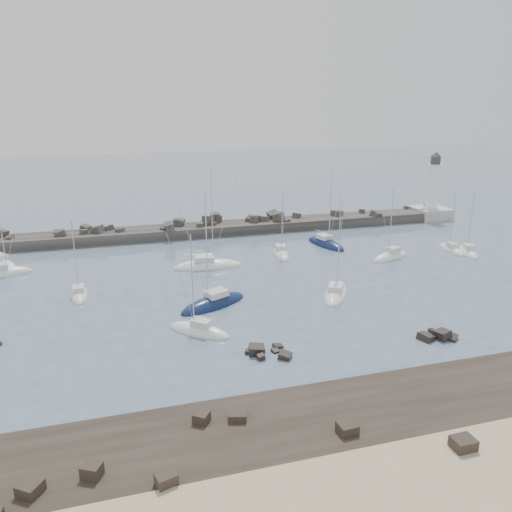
{
  "coord_description": "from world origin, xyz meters",
  "views": [
    {
      "loc": [
        -17.24,
        -51.07,
        23.66
      ],
      "look_at": [
        1.05,
        12.0,
        3.3
      ],
      "focal_mm": 35.0,
      "sensor_mm": 36.0,
      "label": 1
    }
  ],
  "objects_px": {
    "sailboat_6": "(281,254)",
    "sailboat_7": "(336,294)",
    "sailboat_13": "(3,274)",
    "sailboat_3": "(79,295)",
    "sailboat_12": "(468,253)",
    "sailboat_14": "(214,304)",
    "sailboat_8": "(326,245)",
    "sailboat_5": "(199,332)",
    "lighthouse": "(431,204)",
    "sailboat_4": "(208,266)",
    "sailboat_9": "(391,257)",
    "sailboat_10": "(451,250)"
  },
  "relations": [
    {
      "from": "lighthouse",
      "to": "sailboat_6",
      "type": "height_order",
      "value": "lighthouse"
    },
    {
      "from": "lighthouse",
      "to": "sailboat_12",
      "type": "relative_size",
      "value": 1.29
    },
    {
      "from": "sailboat_14",
      "to": "sailboat_12",
      "type": "bearing_deg",
      "value": 12.41
    },
    {
      "from": "sailboat_3",
      "to": "sailboat_5",
      "type": "distance_m",
      "value": 19.62
    },
    {
      "from": "sailboat_5",
      "to": "sailboat_14",
      "type": "bearing_deg",
      "value": 66.7
    },
    {
      "from": "sailboat_3",
      "to": "sailboat_4",
      "type": "xyz_separation_m",
      "value": [
        17.9,
        6.62,
        0.01
      ]
    },
    {
      "from": "sailboat_10",
      "to": "sailboat_14",
      "type": "relative_size",
      "value": 0.74
    },
    {
      "from": "lighthouse",
      "to": "sailboat_8",
      "type": "xyz_separation_m",
      "value": [
        -29.71,
        -13.2,
        -2.94
      ]
    },
    {
      "from": "sailboat_8",
      "to": "sailboat_5",
      "type": "bearing_deg",
      "value": -134.25
    },
    {
      "from": "sailboat_6",
      "to": "sailboat_7",
      "type": "xyz_separation_m",
      "value": [
        1.06,
        -18.5,
        -0.01
      ]
    },
    {
      "from": "sailboat_7",
      "to": "sailboat_8",
      "type": "xyz_separation_m",
      "value": [
        8.19,
        21.67,
        0.02
      ]
    },
    {
      "from": "sailboat_5",
      "to": "sailboat_14",
      "type": "xyz_separation_m",
      "value": [
        2.98,
        6.91,
        0.01
      ]
    },
    {
      "from": "sailboat_3",
      "to": "sailboat_6",
      "type": "xyz_separation_m",
      "value": [
        30.46,
        9.56,
        0.01
      ]
    },
    {
      "from": "sailboat_6",
      "to": "sailboat_13",
      "type": "height_order",
      "value": "sailboat_13"
    },
    {
      "from": "sailboat_4",
      "to": "sailboat_6",
      "type": "height_order",
      "value": "sailboat_4"
    },
    {
      "from": "sailboat_9",
      "to": "sailboat_13",
      "type": "height_order",
      "value": "sailboat_13"
    },
    {
      "from": "sailboat_7",
      "to": "sailboat_12",
      "type": "height_order",
      "value": "sailboat_7"
    },
    {
      "from": "lighthouse",
      "to": "sailboat_4",
      "type": "relative_size",
      "value": 0.9
    },
    {
      "from": "lighthouse",
      "to": "sailboat_8",
      "type": "height_order",
      "value": "lighthouse"
    },
    {
      "from": "sailboat_7",
      "to": "lighthouse",
      "type": "bearing_deg",
      "value": 42.61
    },
    {
      "from": "lighthouse",
      "to": "sailboat_4",
      "type": "height_order",
      "value": "sailboat_4"
    },
    {
      "from": "sailboat_9",
      "to": "sailboat_12",
      "type": "xyz_separation_m",
      "value": [
        13.42,
        -1.3,
        -0.01
      ]
    },
    {
      "from": "sailboat_3",
      "to": "sailboat_14",
      "type": "distance_m",
      "value": 17.69
    },
    {
      "from": "sailboat_4",
      "to": "sailboat_7",
      "type": "xyz_separation_m",
      "value": [
        13.61,
        -15.56,
        -0.01
      ]
    },
    {
      "from": "sailboat_3",
      "to": "sailboat_6",
      "type": "relative_size",
      "value": 0.89
    },
    {
      "from": "sailboat_4",
      "to": "sailboat_6",
      "type": "distance_m",
      "value": 12.89
    },
    {
      "from": "sailboat_8",
      "to": "sailboat_12",
      "type": "bearing_deg",
      "value": -28.31
    },
    {
      "from": "sailboat_8",
      "to": "sailboat_9",
      "type": "xyz_separation_m",
      "value": [
        6.87,
        -9.63,
        0.0
      ]
    },
    {
      "from": "lighthouse",
      "to": "sailboat_9",
      "type": "xyz_separation_m",
      "value": [
        -22.84,
        -22.83,
        -2.94
      ]
    },
    {
      "from": "sailboat_4",
      "to": "sailboat_14",
      "type": "distance_m",
      "value": 14.7
    },
    {
      "from": "sailboat_7",
      "to": "sailboat_14",
      "type": "bearing_deg",
      "value": 176.3
    },
    {
      "from": "lighthouse",
      "to": "sailboat_13",
      "type": "height_order",
      "value": "lighthouse"
    },
    {
      "from": "sailboat_7",
      "to": "sailboat_13",
      "type": "distance_m",
      "value": 46.86
    },
    {
      "from": "sailboat_6",
      "to": "sailboat_13",
      "type": "distance_m",
      "value": 41.3
    },
    {
      "from": "sailboat_3",
      "to": "sailboat_7",
      "type": "bearing_deg",
      "value": -15.85
    },
    {
      "from": "sailboat_12",
      "to": "sailboat_14",
      "type": "xyz_separation_m",
      "value": [
        -44.18,
        -9.72,
        0.01
      ]
    },
    {
      "from": "sailboat_6",
      "to": "sailboat_14",
      "type": "distance_m",
      "value": 22.8
    },
    {
      "from": "sailboat_14",
      "to": "sailboat_10",
      "type": "bearing_deg",
      "value": 15.59
    },
    {
      "from": "sailboat_3",
      "to": "sailboat_6",
      "type": "distance_m",
      "value": 31.92
    },
    {
      "from": "sailboat_4",
      "to": "sailboat_12",
      "type": "relative_size",
      "value": 1.43
    },
    {
      "from": "sailboat_8",
      "to": "lighthouse",
      "type": "bearing_deg",
      "value": 23.95
    },
    {
      "from": "sailboat_5",
      "to": "sailboat_12",
      "type": "distance_m",
      "value": 50.0
    },
    {
      "from": "sailboat_13",
      "to": "lighthouse",
      "type": "bearing_deg",
      "value": 10.42
    },
    {
      "from": "sailboat_6",
      "to": "sailboat_7",
      "type": "relative_size",
      "value": 0.88
    },
    {
      "from": "sailboat_4",
      "to": "sailboat_9",
      "type": "height_order",
      "value": "sailboat_4"
    },
    {
      "from": "sailboat_14",
      "to": "sailboat_6",
      "type": "bearing_deg",
      "value": 50.06
    },
    {
      "from": "lighthouse",
      "to": "sailboat_10",
      "type": "xyz_separation_m",
      "value": [
        -11.1,
        -22.0,
        -2.96
      ]
    },
    {
      "from": "sailboat_6",
      "to": "sailboat_4",
      "type": "bearing_deg",
      "value": -166.84
    },
    {
      "from": "lighthouse",
      "to": "sailboat_4",
      "type": "distance_m",
      "value": 55.09
    },
    {
      "from": "sailboat_10",
      "to": "sailboat_9",
      "type": "bearing_deg",
      "value": -175.94
    }
  ]
}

